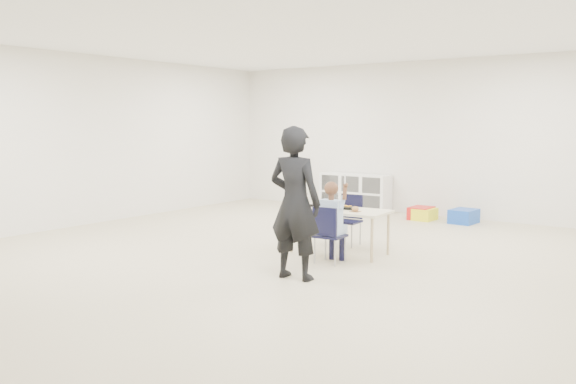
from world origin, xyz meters
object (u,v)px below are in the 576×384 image
Objects in this scene: cubby_shelf at (355,192)px; chair_near at (330,235)px; table at (339,231)px; adult at (295,203)px; child at (330,218)px.

chair_near is at bearing -64.38° from cubby_shelf.
chair_near reaches higher than table.
adult is (2.05, -4.96, 0.48)m from cubby_shelf.
table is 1.19× the size of child.
table is 1.87× the size of chair_near.
cubby_shelf is (-1.78, 3.58, 0.06)m from table.
child is at bearing -74.35° from table.
cubby_shelf reaches higher than table.
chair_near is 0.50× the size of cubby_shelf.
child is 0.66× the size of adult.
chair_near is 0.63× the size of child.
child reaches higher than table.
child is 0.90m from adult.
cubby_shelf reaches higher than chair_near.
adult reaches higher than cubby_shelf.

